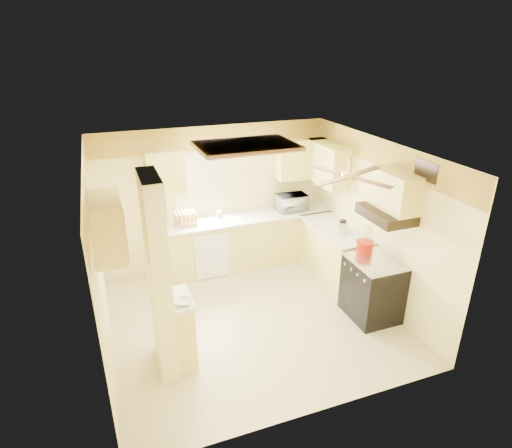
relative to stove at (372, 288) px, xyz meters
name	(u,v)px	position (x,y,z in m)	size (l,w,h in m)	color
floor	(252,317)	(-1.67, 0.55, -0.46)	(4.00, 4.00, 0.00)	#C8B68A
ceiling	(251,152)	(-1.67, 0.55, 2.04)	(4.00, 4.00, 0.00)	white
wall_back	(215,197)	(-1.67, 2.45, 0.79)	(4.00, 4.00, 0.00)	#FCE999
wall_front	(317,320)	(-1.67, -1.35, 0.79)	(4.00, 4.00, 0.00)	#FCE999
wall_left	(98,266)	(-3.67, 0.55, 0.79)	(3.80, 3.80, 0.00)	#FCE999
wall_right	(375,222)	(0.33, 0.55, 0.79)	(3.80, 3.80, 0.00)	#FCE999
wallpaper_border	(213,138)	(-1.67, 2.43, 1.84)	(4.00, 0.02, 0.40)	#FFDE4B
partition_column	(159,278)	(-3.02, 0.00, 0.79)	(0.20, 0.70, 2.50)	#FCE999
partition_ledge	(182,331)	(-2.80, 0.00, -0.01)	(0.25, 0.55, 0.90)	#FAE778
ledge_top	(179,299)	(-2.80, 0.00, 0.46)	(0.28, 0.58, 0.04)	white
lower_cabinets_back	(248,241)	(-1.17, 2.15, -0.01)	(3.00, 0.60, 0.90)	#FAE778
lower_cabinets_right	(334,254)	(0.03, 1.15, -0.01)	(0.60, 1.40, 0.90)	#FAE778
countertop_back	(248,217)	(-1.17, 2.14, 0.46)	(3.04, 0.64, 0.04)	white
countertop_right	(336,229)	(0.02, 1.15, 0.46)	(0.64, 1.44, 0.04)	white
dishwasher_panel	(212,256)	(-1.92, 1.84, -0.03)	(0.58, 0.02, 0.80)	white
window	(200,183)	(-1.92, 2.44, 1.09)	(0.92, 0.02, 1.02)	white
upper_cab_back_left	(165,172)	(-2.52, 2.27, 1.39)	(0.60, 0.35, 0.70)	#FAE778
upper_cab_back_right	(301,158)	(-0.12, 2.27, 1.39)	(0.90, 0.35, 0.70)	#FAE778
upper_cab_right	(327,164)	(0.16, 1.80, 1.39)	(0.35, 1.00, 0.70)	#FAE778
upper_cab_left_wall	(107,227)	(-3.49, 0.30, 1.39)	(0.35, 0.75, 0.70)	#FAE778
upper_cab_over_stove	(394,190)	(0.16, 0.00, 1.49)	(0.35, 0.76, 0.52)	#FAE778
stove	(372,288)	(0.00, 0.00, 0.00)	(0.68, 0.77, 0.92)	black
range_hood	(386,214)	(0.07, 0.00, 1.16)	(0.50, 0.76, 0.14)	black
poster_menu	(164,230)	(-2.91, 0.00, 1.39)	(0.02, 0.42, 0.57)	black
poster_nashville	(169,280)	(-2.91, 0.00, 0.74)	(0.02, 0.42, 0.57)	black
ceiling_light_panel	(246,146)	(-1.57, 1.05, 2.00)	(1.35, 0.95, 0.06)	brown
ceiling_fan	(349,175)	(-0.67, -0.15, 1.83)	(1.15, 1.15, 0.26)	gold
vent_grate	(426,171)	(0.31, -0.35, 1.84)	(0.02, 0.40, 0.25)	black
microwave	(292,202)	(-0.32, 2.14, 0.63)	(0.53, 0.36, 0.29)	white
bowl	(184,302)	(-2.78, -0.15, 0.50)	(0.20, 0.20, 0.05)	white
dutch_oven	(365,247)	(0.00, 0.29, 0.54)	(0.26, 0.26, 0.17)	#AA1505
kettle	(343,227)	(0.00, 0.92, 0.59)	(0.15, 0.15, 0.24)	silver
dish_rack	(185,220)	(-2.27, 2.18, 0.56)	(0.40, 0.31, 0.22)	#DEBD80
utensil_crock	(220,214)	(-1.65, 2.24, 0.54)	(0.10, 0.10, 0.20)	white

